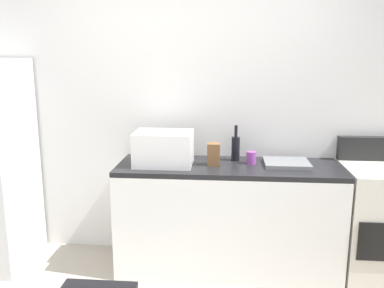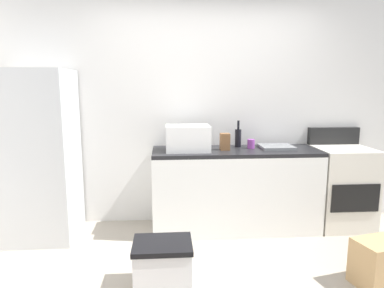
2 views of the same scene
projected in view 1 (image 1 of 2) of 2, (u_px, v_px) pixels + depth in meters
name	position (u px, v px, depth m)	size (l,w,h in m)	color
wall_back	(195.00, 110.00, 3.58)	(5.00, 0.10, 2.60)	silver
kitchen_counter	(228.00, 217.00, 3.39)	(1.80, 0.60, 0.90)	white
stove_oven	(379.00, 220.00, 3.29)	(0.60, 0.61, 1.10)	silver
microwave	(164.00, 148.00, 3.28)	(0.46, 0.34, 0.27)	white
sink_basin	(287.00, 163.00, 3.30)	(0.36, 0.32, 0.03)	slate
wine_bottle	(236.00, 148.00, 3.42)	(0.07, 0.07, 0.30)	black
coffee_mug	(251.00, 158.00, 3.33)	(0.08, 0.08, 0.10)	purple
knife_block	(214.00, 154.00, 3.27)	(0.10, 0.10, 0.18)	brown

